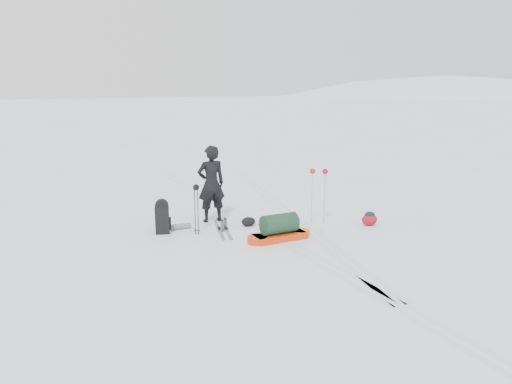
% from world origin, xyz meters
% --- Properties ---
extents(ground, '(200.00, 200.00, 0.00)m').
position_xyz_m(ground, '(0.00, 0.00, 0.00)').
color(ground, white).
rests_on(ground, ground).
extents(snow_hill_backdrop, '(359.50, 192.00, 162.45)m').
position_xyz_m(snow_hill_backdrop, '(62.69, 84.02, -69.02)').
color(snow_hill_backdrop, white).
rests_on(snow_hill_backdrop, ground).
extents(ski_tracks, '(3.38, 17.97, 0.01)m').
position_xyz_m(ski_tracks, '(0.61, 0.88, 0.00)').
color(ski_tracks, silver).
rests_on(ski_tracks, ground).
extents(skier, '(0.75, 0.50, 2.01)m').
position_xyz_m(skier, '(-0.95, 1.11, 1.00)').
color(skier, black).
rests_on(skier, ground).
extents(pulk_sled, '(1.64, 0.63, 0.62)m').
position_xyz_m(pulk_sled, '(0.03, -0.98, 0.24)').
color(pulk_sled, red).
rests_on(pulk_sled, ground).
extents(expedition_rucksack, '(0.93, 0.40, 0.84)m').
position_xyz_m(expedition_rucksack, '(-2.31, 0.57, 0.39)').
color(expedition_rucksack, black).
rests_on(expedition_rucksack, ground).
extents(ski_poles_black, '(0.16, 0.15, 1.23)m').
position_xyz_m(ski_poles_black, '(-1.62, 0.17, 1.01)').
color(ski_poles_black, black).
rests_on(ski_poles_black, ground).
extents(ski_poles_silver, '(0.41, 0.32, 1.45)m').
position_xyz_m(ski_poles_silver, '(1.51, -0.15, 1.21)').
color(ski_poles_silver, silver).
rests_on(ski_poles_silver, ground).
extents(touring_skis_grey, '(0.58, 1.76, 0.06)m').
position_xyz_m(touring_skis_grey, '(-0.93, 0.29, 0.01)').
color(touring_skis_grey, gray).
rests_on(touring_skis_grey, ground).
extents(touring_skis_white, '(1.21, 1.49, 0.06)m').
position_xyz_m(touring_skis_white, '(0.81, -0.15, 0.01)').
color(touring_skis_white, silver).
rests_on(touring_skis_white, ground).
extents(rope_coil, '(0.50, 0.50, 0.05)m').
position_xyz_m(rope_coil, '(0.37, -0.52, 0.03)').
color(rope_coil, '#63A0F1').
rests_on(rope_coil, ground).
extents(small_daypack, '(0.51, 0.45, 0.36)m').
position_xyz_m(small_daypack, '(2.66, -0.80, 0.18)').
color(small_daypack, maroon).
rests_on(small_daypack, ground).
extents(thermos_pair, '(0.23, 0.27, 0.31)m').
position_xyz_m(thermos_pair, '(-0.93, 0.19, 0.15)').
color(thermos_pair, slate).
rests_on(thermos_pair, ground).
extents(stuff_sack, '(0.42, 0.34, 0.23)m').
position_xyz_m(stuff_sack, '(-0.22, 0.33, 0.12)').
color(stuff_sack, black).
rests_on(stuff_sack, ground).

